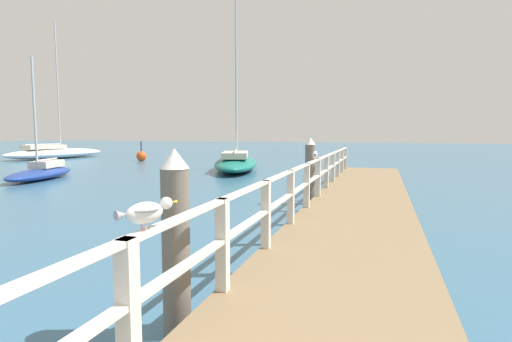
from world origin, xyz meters
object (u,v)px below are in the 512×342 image
boat_2 (41,172)px  channel_buoy (141,156)px  boat_4 (55,153)px  boat_5 (236,162)px  seagull_background (315,154)px  dock_piling_far (310,171)px  dock_piling_near (176,242)px  seagull_foreground (146,211)px

boat_2 → channel_buoy: bearing=-95.5°
boat_4 → boat_5: size_ratio=1.12×
seagull_background → boat_5: boat_5 is taller
seagull_background → boat_4: (-22.64, 15.13, -1.05)m
dock_piling_far → boat_4: 26.10m
dock_piling_far → boat_2: size_ratio=0.36×
dock_piling_far → boat_2: (-12.19, 2.47, -0.64)m
seagull_background → boat_5: (-5.90, 10.38, -1.07)m
dock_piling_near → dock_piling_far: (0.00, 7.74, 0.00)m
dock_piling_near → channel_buoy: bearing=124.2°
boat_4 → boat_5: bearing=-3.3°
dock_piling_near → dock_piling_far: same height
boat_2 → boat_4: (-10.07, 11.16, 0.14)m
seagull_foreground → seagull_background: same height
dock_piling_near → channel_buoy: size_ratio=1.35×
seagull_foreground → boat_2: bearing=164.9°
seagull_background → boat_4: size_ratio=0.05×
seagull_background → boat_5: bearing=111.7°
seagull_background → boat_5: size_ratio=0.05×
boat_5 → channel_buoy: bearing=136.3°
seagull_background → channel_buoy: size_ratio=0.34×
dock_piling_far → seagull_background: bearing=-75.9°
dock_piling_near → boat_5: size_ratio=0.20×
seagull_background → channel_buoy: bearing=126.9°
dock_piling_near → seagull_background: (0.38, 6.24, 0.55)m
boat_5 → dock_piling_near: bearing=-89.0°
seagull_background → dock_piling_near: bearing=-101.4°
channel_buoy → dock_piling_near: bearing=-55.8°
boat_5 → seagull_foreground: bearing=-88.9°
dock_piling_near → boat_5: boat_5 is taller
seagull_background → boat_5: 11.99m
dock_piling_far → seagull_foreground: 8.87m
dock_piling_near → boat_2: (-12.19, 10.21, -0.64)m
seagull_foreground → boat_2: 16.95m
seagull_background → boat_2: size_ratio=0.09×
dock_piling_far → dock_piling_near: bearing=-90.0°
dock_piling_far → channel_buoy: dock_piling_far is taller
dock_piling_far → seagull_foreground: size_ratio=4.25×
seagull_foreground → dock_piling_far: bearing=119.4°
dock_piling_near → channel_buoy: 25.34m
dock_piling_far → seagull_foreground: (0.38, -8.85, 0.55)m
dock_piling_far → seagull_background: 1.64m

